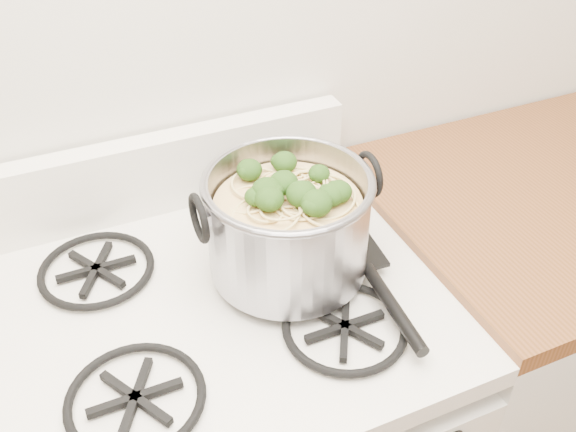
{
  "coord_description": "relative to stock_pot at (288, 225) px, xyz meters",
  "views": [
    {
      "loc": [
        -0.2,
        0.5,
        1.68
      ],
      "look_at": [
        0.14,
        1.28,
        1.03
      ],
      "focal_mm": 40.0,
      "sensor_mm": 36.0,
      "label": 1
    }
  ],
  "objects": [
    {
      "name": "stock_pot",
      "position": [
        0.0,
        0.0,
        0.0
      ],
      "size": [
        0.31,
        0.28,
        0.19
      ],
      "color": "gray",
      "rests_on": "gas_range"
    },
    {
      "name": "spatula",
      "position": [
        0.12,
        -0.02,
        -0.08
      ],
      "size": [
        0.31,
        0.33,
        0.02
      ],
      "primitive_type": null,
      "rotation": [
        0.0,
        0.0,
        -0.08
      ],
      "color": "black",
      "rests_on": "gas_range"
    },
    {
      "name": "glass_bowl",
      "position": [
        0.07,
        0.25,
        -0.08
      ],
      "size": [
        0.11,
        0.11,
        0.02
      ],
      "primitive_type": "imported",
      "rotation": [
        0.0,
        0.0,
        0.16
      ],
      "color": "white",
      "rests_on": "gas_range"
    },
    {
      "name": "counter_right",
      "position": [
        0.74,
        -0.01,
        -0.55
      ],
      "size": [
        1.0,
        0.65,
        0.92
      ],
      "color": "silver",
      "rests_on": "ground"
    }
  ]
}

